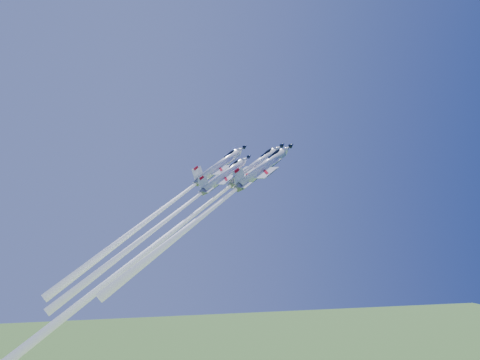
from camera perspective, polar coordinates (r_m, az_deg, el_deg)
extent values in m
cylinder|color=white|center=(126.66, 1.57, 1.40)|extent=(9.80, 5.13, 12.14)
cone|color=white|center=(130.37, 4.04, 3.34)|extent=(3.59, 2.89, 3.39)
cone|color=black|center=(131.29, 4.59, 3.77)|extent=(1.81, 1.46, 1.70)
cone|color=slate|center=(123.60, -0.82, -0.48)|extent=(2.90, 2.64, 2.40)
ellipsoid|color=black|center=(128.82, 3.02, 2.96)|extent=(3.45, 1.94, 2.87)
cube|color=black|center=(127.96, 2.44, 2.66)|extent=(1.21, 0.46, 1.02)
cube|color=white|center=(126.15, 1.21, 0.96)|extent=(6.15, 11.30, 3.44)
cube|color=white|center=(129.07, 2.11, 1.94)|extent=(3.24, 2.00, 2.33)
cube|color=white|center=(126.70, 2.77, 1.98)|extent=(3.24, 2.00, 2.33)
cube|color=white|center=(124.05, -0.44, -0.24)|extent=(3.23, 6.20, 1.79)
cube|color=white|center=(123.69, -0.75, 0.55)|extent=(4.05, 1.26, 4.30)
cube|color=#B30818|center=(123.44, -0.99, 1.22)|extent=(1.45, 0.53, 1.31)
cube|color=black|center=(126.94, 1.80, 1.02)|extent=(9.02, 2.40, 6.84)
sphere|color=white|center=(123.49, -0.92, -0.55)|extent=(1.22, 1.01, 1.12)
cone|color=white|center=(115.03, -12.04, -9.16)|extent=(36.66, 14.71, 50.08)
cylinder|color=white|center=(130.49, -2.31, 1.44)|extent=(9.23, 4.83, 11.42)
cone|color=white|center=(133.61, 0.04, 3.21)|extent=(3.38, 2.72, 3.19)
cone|color=black|center=(134.39, 0.57, 3.61)|extent=(1.70, 1.37, 1.60)
cone|color=slate|center=(127.93, -4.57, -0.28)|extent=(2.72, 2.49, 2.26)
ellipsoid|color=black|center=(132.31, -0.93, 2.86)|extent=(3.25, 1.83, 2.70)
cube|color=black|center=(131.58, -1.49, 2.59)|extent=(1.14, 0.43, 0.96)
cube|color=white|center=(130.06, -2.66, 1.03)|extent=(5.79, 10.63, 3.24)
cube|color=white|center=(132.68, -1.76, 1.92)|extent=(3.05, 1.88, 2.19)
cube|color=white|center=(130.35, -1.22, 1.96)|extent=(3.05, 1.88, 2.19)
cube|color=white|center=(128.31, -4.22, -0.07)|extent=(3.04, 5.83, 1.68)
cube|color=white|center=(128.02, -4.51, 0.65)|extent=(3.81, 1.19, 4.04)
cube|color=#B30818|center=(127.82, -4.73, 1.26)|extent=(1.37, 0.50, 1.23)
cube|color=black|center=(130.72, -2.10, 1.08)|extent=(8.49, 2.25, 6.44)
sphere|color=white|center=(127.84, -4.66, -0.35)|extent=(1.15, 0.95, 1.05)
cone|color=white|center=(122.19, -12.06, -5.92)|extent=(25.92, 10.75, 35.03)
cylinder|color=white|center=(120.15, 2.36, 1.21)|extent=(9.92, 5.19, 12.28)
cone|color=white|center=(123.97, 4.96, 3.27)|extent=(3.64, 2.93, 3.43)
cone|color=black|center=(124.92, 5.55, 3.73)|extent=(1.83, 1.48, 1.72)
cone|color=slate|center=(117.00, -0.18, -0.81)|extent=(2.93, 2.67, 2.43)
ellipsoid|color=black|center=(122.37, 3.89, 2.87)|extent=(3.49, 1.96, 2.91)
cube|color=black|center=(121.48, 3.28, 2.55)|extent=(1.22, 0.46, 1.03)
cube|color=white|center=(119.62, 1.97, 0.74)|extent=(6.23, 11.43, 3.48)
cube|color=white|center=(122.59, 2.91, 1.78)|extent=(3.28, 2.02, 2.36)
cube|color=white|center=(120.22, 3.64, 1.82)|extent=(3.28, 2.02, 2.36)
cube|color=white|center=(117.46, 0.23, -0.55)|extent=(3.27, 6.27, 1.81)
cube|color=white|center=(117.08, -0.11, 0.29)|extent=(4.10, 1.28, 4.35)
cube|color=#B30818|center=(116.82, -0.36, 1.00)|extent=(1.47, 0.54, 1.32)
cube|color=black|center=(120.44, 2.60, 0.80)|extent=(9.13, 2.42, 6.92)
sphere|color=white|center=(116.88, -0.28, -0.89)|extent=(1.23, 1.02, 1.13)
cone|color=white|center=(110.90, -7.13, -6.29)|extent=(23.10, 9.85, 30.95)
cylinder|color=white|center=(119.88, -1.77, 0.42)|extent=(8.29, 4.33, 10.26)
cone|color=white|center=(122.66, 0.52, 2.18)|extent=(3.04, 2.44, 2.86)
cone|color=black|center=(123.35, 1.03, 2.58)|extent=(1.53, 1.23, 1.44)
cone|color=slate|center=(117.60, -3.97, -1.28)|extent=(2.45, 2.23, 2.03)
ellipsoid|color=black|center=(121.48, -0.43, 1.83)|extent=(2.92, 1.64, 2.43)
cube|color=black|center=(120.84, -0.97, 1.55)|extent=(1.02, 0.39, 0.86)
cube|color=white|center=(119.50, -2.11, 0.02)|extent=(5.20, 9.55, 2.91)
cube|color=white|center=(121.84, -1.24, 0.91)|extent=(2.74, 1.69, 1.97)
cube|color=white|center=(119.76, -0.70, 0.93)|extent=(2.74, 1.69, 1.97)
cube|color=white|center=(117.94, -3.62, -1.07)|extent=(2.73, 5.24, 1.51)
cube|color=white|center=(117.65, -3.91, -0.37)|extent=(3.42, 1.07, 3.63)
cube|color=#B30818|center=(117.44, -4.12, 0.23)|extent=(1.23, 0.45, 1.11)
cube|color=black|center=(120.11, -1.56, 0.07)|extent=(7.62, 2.02, 5.78)
sphere|color=white|center=(117.52, -4.06, -1.35)|extent=(1.03, 0.85, 0.94)
cone|color=white|center=(112.28, -11.62, -7.11)|extent=(24.30, 10.03, 32.90)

